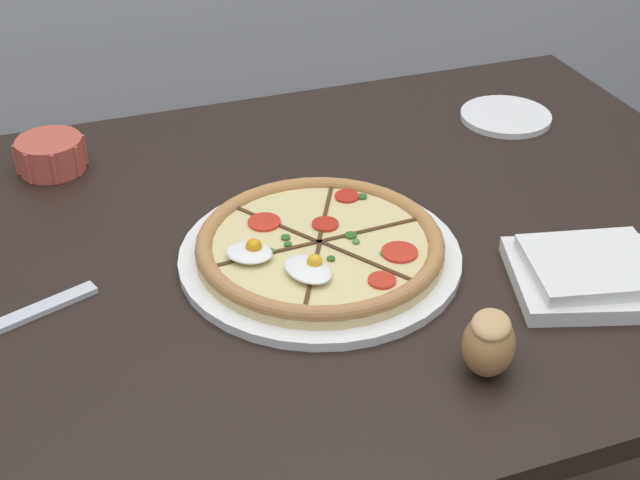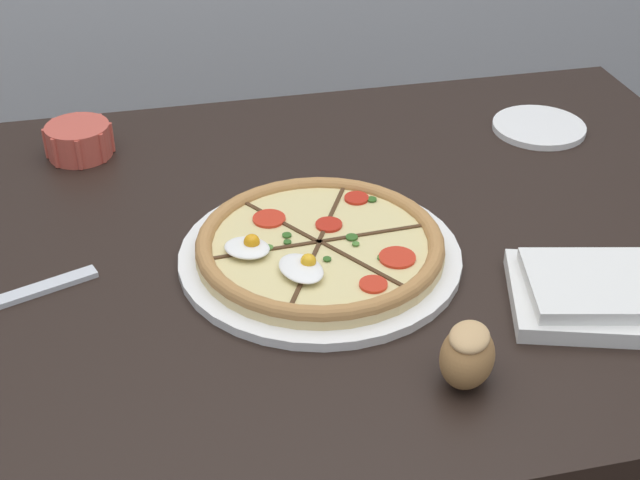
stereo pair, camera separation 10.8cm
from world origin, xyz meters
TOP-DOWN VIEW (x-y plane):
  - dining_table at (0.00, 0.00)m, footprint 1.21×0.87m
  - pizza at (-0.03, -0.05)m, footprint 0.35×0.35m
  - ramekin_bowl at (-0.32, 0.30)m, footprint 0.10×0.10m
  - napkin_folded at (0.25, -0.21)m, footprint 0.22×0.20m
  - bread_piece_near at (0.07, -0.30)m, footprint 0.09×0.09m
  - side_saucer at (0.39, 0.22)m, footprint 0.14×0.14m

SIDE VIEW (x-z plane):
  - dining_table at x=0.00m, z-range 0.27..1.02m
  - side_saucer at x=0.39m, z-range 0.75..0.76m
  - napkin_folded at x=0.25m, z-range 0.75..0.79m
  - pizza at x=-0.03m, z-range 0.75..0.80m
  - ramekin_bowl at x=-0.32m, z-range 0.75..0.80m
  - bread_piece_near at x=0.07m, z-range 0.75..0.82m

